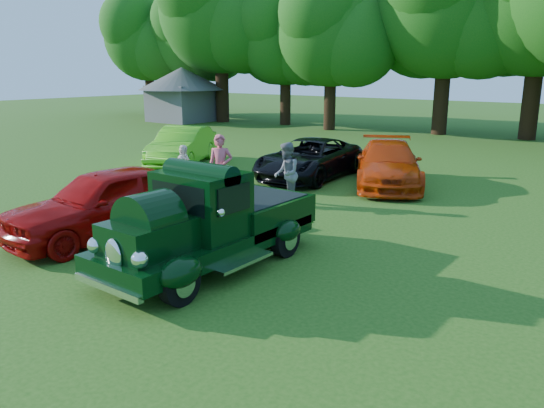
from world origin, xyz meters
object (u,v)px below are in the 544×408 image
Objects in this scene: back_car_orange at (388,164)px; gazebo at (182,88)px; hero_pickup at (211,225)px; spectator_pink at (221,168)px; back_car_lime at (182,146)px; spectator_grey at (286,174)px; spectator_white at (183,170)px; red_convertible at (108,202)px; back_car_black at (309,159)px.

gazebo is (-21.94, 11.56, 1.68)m from back_car_orange.
spectator_pink reaches higher than hero_pickup.
back_car_lime is 8.48m from back_car_orange.
spectator_white is at bearing -110.86° from spectator_grey.
red_convertible reaches higher than back_car_black.
back_car_black is 0.78× the size of gazebo.
spectator_grey is at bearing -86.31° from spectator_white.
back_car_orange is 6.67m from spectator_white.
hero_pickup is 11.71m from back_car_lime.
gazebo is (-19.21, 12.14, 1.71)m from back_car_black.
spectator_pink is 1.27× the size of spectator_white.
spectator_pink reaches higher than back_car_black.
gazebo is at bearing 104.80° from spectator_pink.
back_car_black is at bearing -32.68° from spectator_white.
hero_pickup reaches higher than spectator_grey.
spectator_white is (-1.47, -0.08, -0.21)m from spectator_pink.
back_car_lime is at bearing 139.38° from hero_pickup.
back_car_lime is at bearing -147.99° from spectator_grey.
hero_pickup is 0.98× the size of back_car_orange.
hero_pickup reaches higher than back_car_orange.
back_car_orange reaches higher than back_car_black.
hero_pickup is at bearing -114.51° from back_car_orange.
spectator_pink reaches higher than red_convertible.
spectator_grey reaches higher than red_convertible.
spectator_grey reaches higher than back_car_lime.
red_convertible is 4.05m from spectator_pink.
hero_pickup reaches higher than back_car_lime.
back_car_lime is at bearing 161.11° from back_car_orange.
back_car_orange is 24.86m from gazebo.
spectator_pink is at bearing -40.94° from gazebo.
back_car_orange is at bearing -19.11° from back_car_lime.
back_car_orange is 4.27m from spectator_grey.
red_convertible reaches higher than back_car_orange.
red_convertible is 4.32m from spectator_white.
spectator_pink is (-3.43, 3.99, 0.15)m from hero_pickup.
back_car_black is (-0.05, 8.40, -0.11)m from red_convertible.
red_convertible is at bearing -46.84° from gazebo.
hero_pickup is 0.98× the size of back_car_black.
back_car_lime is at bearing 112.10° from spectator_pink.
gazebo is at bearing 108.51° from back_car_lime.
spectator_pink is 0.30× the size of gazebo.
red_convertible is 0.74× the size of gazebo.
hero_pickup is at bearing -42.39° from gazebo.
back_car_lime reaches higher than back_car_orange.
back_car_lime is 2.59× the size of spectator_grey.
spectator_pink is (-2.92, -4.94, 0.25)m from back_car_orange.
back_car_black is at bearing 111.24° from hero_pickup.
spectator_grey reaches higher than back_car_orange.
gazebo reaches higher than red_convertible.
back_car_orange is at bearing -53.43° from spectator_white.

